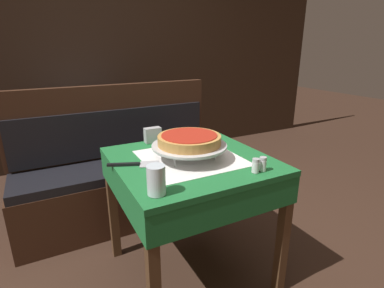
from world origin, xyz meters
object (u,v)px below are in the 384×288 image
object	(u,v)px
pepper_shaker	(263,164)
dining_table_front	(191,176)
water_glass_near	(156,180)
booth_bench	(123,180)
dining_table_rear	(89,120)
pizza_server	(135,164)
deep_dish_pizza	(189,140)
salt_shaker	(256,166)
napkin_holder	(153,135)
pizza_pan_stand	(189,146)
condiment_caddy	(86,106)

from	to	relation	value
pepper_shaker	dining_table_front	bearing A→B (deg)	125.94
water_glass_near	booth_bench	bearing A→B (deg)	83.67
dining_table_rear	pizza_server	bearing A→B (deg)	-91.02
water_glass_near	deep_dish_pizza	bearing A→B (deg)	44.14
booth_bench	deep_dish_pizza	xyz separation A→B (m)	(0.17, -0.79, 0.52)
deep_dish_pizza	salt_shaker	world-z (taller)	deep_dish_pizza
deep_dish_pizza	napkin_holder	distance (m)	0.37
pizza_pan_stand	water_glass_near	xyz separation A→B (m)	(-0.29, -0.28, -0.01)
dining_table_front	pepper_shaker	bearing A→B (deg)	-54.06
pepper_shaker	condiment_caddy	distance (m)	1.90
deep_dish_pizza	pepper_shaker	distance (m)	0.39
booth_bench	condiment_caddy	xyz separation A→B (m)	(-0.10, 0.75, 0.45)
napkin_holder	salt_shaker	bearing A→B (deg)	-68.22
booth_bench	napkin_holder	size ratio (longest dim) A/B	15.15
pepper_shaker	booth_bench	bearing A→B (deg)	110.80
dining_table_rear	condiment_caddy	xyz separation A→B (m)	(-0.02, -0.08, 0.14)
deep_dish_pizza	pepper_shaker	bearing A→B (deg)	-51.18
pizza_pan_stand	condiment_caddy	world-z (taller)	condiment_caddy
dining_table_front	dining_table_rear	size ratio (longest dim) A/B	1.07
napkin_holder	dining_table_rear	bearing A→B (deg)	98.34
booth_bench	pepper_shaker	distance (m)	1.24
salt_shaker	pizza_pan_stand	bearing A→B (deg)	123.47
booth_bench	dining_table_rear	bearing A→B (deg)	95.37
pizza_pan_stand	napkin_holder	distance (m)	0.37
dining_table_rear	condiment_caddy	world-z (taller)	condiment_caddy
pepper_shaker	napkin_holder	distance (m)	0.72
pizza_server	pepper_shaker	distance (m)	0.62
condiment_caddy	pizza_pan_stand	bearing A→B (deg)	-79.83
deep_dish_pizza	napkin_holder	size ratio (longest dim) A/B	3.24
booth_bench	water_glass_near	distance (m)	1.17
dining_table_rear	water_glass_near	xyz separation A→B (m)	(-0.04, -1.90, 0.17)
pepper_shaker	condiment_caddy	bearing A→B (deg)	105.66
deep_dish_pizza	pepper_shaker	size ratio (longest dim) A/B	4.76
booth_bench	pizza_pan_stand	xyz separation A→B (m)	(0.17, -0.79, 0.49)
salt_shaker	pepper_shaker	size ratio (longest dim) A/B	0.99
pizza_server	water_glass_near	size ratio (longest dim) A/B	2.09
deep_dish_pizza	pizza_server	world-z (taller)	deep_dish_pizza
condiment_caddy	pepper_shaker	bearing A→B (deg)	-74.34
deep_dish_pizza	pizza_pan_stand	bearing A→B (deg)	90.00
dining_table_front	deep_dish_pizza	world-z (taller)	deep_dish_pizza
salt_shaker	condiment_caddy	bearing A→B (deg)	104.42
booth_bench	pepper_shaker	xyz separation A→B (m)	(0.41, -1.08, 0.45)
water_glass_near	pepper_shaker	xyz separation A→B (m)	(0.53, -0.01, -0.03)
deep_dish_pizza	salt_shaker	size ratio (longest dim) A/B	4.80
pizza_pan_stand	pizza_server	size ratio (longest dim) A/B	1.53
salt_shaker	napkin_holder	bearing A→B (deg)	111.78
pizza_server	dining_table_front	bearing A→B (deg)	-7.33
salt_shaker	deep_dish_pizza	bearing A→B (deg)	123.47
booth_bench	condiment_caddy	size ratio (longest dim) A/B	10.74
pizza_pan_stand	pepper_shaker	size ratio (longest dim) A/B	5.69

